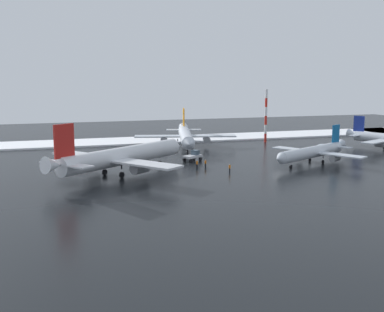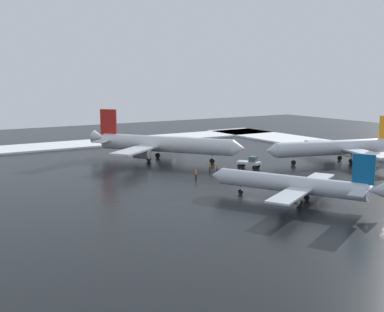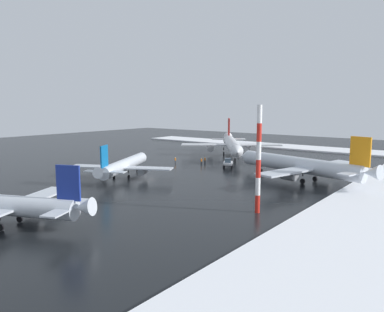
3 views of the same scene
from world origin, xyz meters
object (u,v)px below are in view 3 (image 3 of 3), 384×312
at_px(airplane_parked_portside, 232,144).
at_px(pushback_tug, 228,163).
at_px(airplane_foreground_jet, 301,165).
at_px(ground_crew_near_tug, 175,160).
at_px(ground_crew_beside_wing, 205,160).
at_px(airplane_far_rear, 124,165).
at_px(ground_crew_by_nose_gear, 201,161).
at_px(antenna_mast, 258,160).

height_order(airplane_parked_portside, pushback_tug, airplane_parked_portside).
bearing_deg(airplane_foreground_jet, ground_crew_near_tug, 11.81).
distance_m(airplane_foreground_jet, pushback_tug, 21.21).
xyz_separation_m(airplane_foreground_jet, ground_crew_beside_wing, (6.52, 29.15, -2.33)).
relative_size(airplane_far_rear, pushback_tug, 4.90).
bearing_deg(pushback_tug, airplane_parked_portside, 179.82).
bearing_deg(airplane_parked_portside, ground_crew_near_tug, -48.44).
bearing_deg(ground_crew_by_nose_gear, antenna_mast, 17.52).
xyz_separation_m(airplane_far_rear, ground_crew_by_nose_gear, (24.12, -3.01, -1.67)).
relative_size(pushback_tug, antenna_mast, 0.33).
height_order(airplane_parked_portside, airplane_far_rear, airplane_parked_portside).
bearing_deg(airplane_foreground_jet, airplane_far_rear, 46.18).
bearing_deg(ground_crew_by_nose_gear, airplane_foreground_jet, 51.48).
xyz_separation_m(pushback_tug, ground_crew_near_tug, (-2.87, 14.85, -0.31)).
bearing_deg(airplane_parked_portside, antenna_mast, -0.85).
height_order(airplane_far_rear, ground_crew_by_nose_gear, airplane_far_rear).
bearing_deg(pushback_tug, ground_crew_near_tug, -108.80).
bearing_deg(airplane_foreground_jet, airplane_parked_portside, -21.84).
bearing_deg(airplane_far_rear, ground_crew_near_tug, -17.49).
bearing_deg(ground_crew_beside_wing, antenna_mast, 11.82).
bearing_deg(ground_crew_by_nose_gear, ground_crew_near_tug, -96.70).
relative_size(ground_crew_beside_wing, antenna_mast, 0.11).
bearing_deg(airplane_far_rear, pushback_tug, -52.03).
bearing_deg(pushback_tug, ground_crew_beside_wing, -132.61).
bearing_deg(airplane_parked_portside, airplane_far_rear, -37.63).
distance_m(ground_crew_beside_wing, antenna_mast, 46.77).
bearing_deg(airplane_parked_portside, ground_crew_beside_wing, -30.06).
relative_size(airplane_foreground_jet, ground_crew_near_tug, 19.43).
bearing_deg(antenna_mast, airplane_foreground_jet, 8.59).
distance_m(airplane_far_rear, ground_crew_beside_wing, 26.32).
distance_m(airplane_far_rear, antenna_mast, 36.65).
bearing_deg(airplane_far_rear, antenna_mast, -127.04).
height_order(airplane_far_rear, antenna_mast, antenna_mast).
distance_m(pushback_tug, antenna_mast, 39.62).
xyz_separation_m(airplane_far_rear, antenna_mast, (-6.25, -35.75, 5.16)).
distance_m(airplane_far_rear, airplane_foreground_jet, 37.40).
bearing_deg(airplane_far_rear, ground_crew_by_nose_gear, -34.25).
bearing_deg(ground_crew_near_tug, airplane_parked_portside, 48.77).
bearing_deg(pushback_tug, antenna_mast, 9.12).
height_order(airplane_parked_portside, ground_crew_near_tug, airplane_parked_portside).
height_order(ground_crew_beside_wing, ground_crew_near_tug, same).
height_order(airplane_far_rear, airplane_foreground_jet, airplane_foreground_jet).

